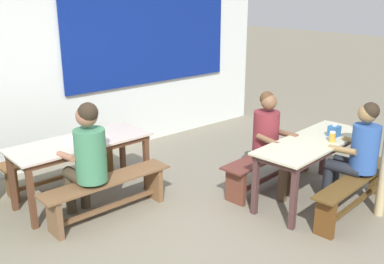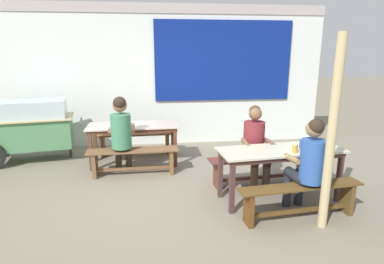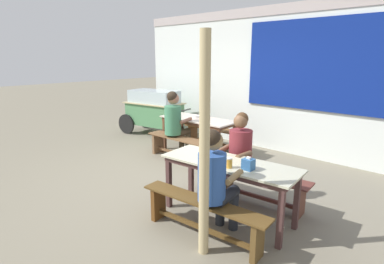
% 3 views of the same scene
% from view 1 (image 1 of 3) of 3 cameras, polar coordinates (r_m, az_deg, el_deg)
% --- Properties ---
extents(ground_plane, '(40.00, 40.00, 0.00)m').
position_cam_1_polar(ground_plane, '(4.90, 0.45, -11.33)').
color(ground_plane, slate).
extents(backdrop_wall, '(6.90, 0.23, 2.97)m').
position_cam_1_polar(backdrop_wall, '(6.53, -14.26, 10.09)').
color(backdrop_wall, silver).
rests_on(backdrop_wall, ground_plane).
extents(dining_table_far, '(1.63, 0.69, 0.73)m').
position_cam_1_polar(dining_table_far, '(5.27, -14.17, -1.94)').
color(dining_table_far, beige).
rests_on(dining_table_far, ground_plane).
extents(dining_table_near, '(1.75, 0.77, 0.73)m').
position_cam_1_polar(dining_table_near, '(5.32, 15.32, -1.86)').
color(dining_table_near, beige).
rests_on(dining_table_near, ground_plane).
extents(bench_far_back, '(1.53, 0.35, 0.44)m').
position_cam_1_polar(bench_far_back, '(5.86, -16.46, -3.80)').
color(bench_far_back, brown).
rests_on(bench_far_back, ground_plane).
extents(bench_far_front, '(1.50, 0.35, 0.44)m').
position_cam_1_polar(bench_far_front, '(4.96, -10.79, -7.59)').
color(bench_far_front, brown).
rests_on(bench_far_front, ground_plane).
extents(bench_near_back, '(1.69, 0.48, 0.44)m').
position_cam_1_polar(bench_near_back, '(5.71, 10.16, -4.00)').
color(bench_near_back, brown).
rests_on(bench_near_back, ground_plane).
extents(bench_near_front, '(1.59, 0.40, 0.44)m').
position_cam_1_polar(bench_near_front, '(5.24, 20.30, -7.05)').
color(bench_near_front, brown).
rests_on(bench_near_front, ground_plane).
extents(person_near_front, '(0.44, 0.56, 1.26)m').
position_cam_1_polar(person_near_front, '(5.21, 20.59, -2.17)').
color(person_near_front, '#22262E').
rests_on(person_near_front, ground_plane).
extents(person_left_back_turned, '(0.45, 0.57, 1.33)m').
position_cam_1_polar(person_left_back_turned, '(4.75, -13.33, -2.81)').
color(person_left_back_turned, '#443A28').
rests_on(person_left_back_turned, ground_plane).
extents(person_right_near_table, '(0.43, 0.58, 1.25)m').
position_cam_1_polar(person_right_near_table, '(5.41, 10.11, -0.70)').
color(person_right_near_table, '#4E3928').
rests_on(person_right_near_table, ground_plane).
extents(tissue_box, '(0.12, 0.11, 0.15)m').
position_cam_1_polar(tissue_box, '(5.49, 17.86, 0.13)').
color(tissue_box, '#2E5E97').
rests_on(tissue_box, dining_table_near).
extents(condiment_jar, '(0.07, 0.07, 0.12)m').
position_cam_1_polar(condiment_jar, '(5.29, 17.65, -0.59)').
color(condiment_jar, gold).
rests_on(condiment_jar, dining_table_near).
extents(soup_bowl, '(0.17, 0.17, 0.05)m').
position_cam_1_polar(soup_bowl, '(5.24, -15.42, -0.95)').
color(soup_bowl, silver).
rests_on(soup_bowl, dining_table_far).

